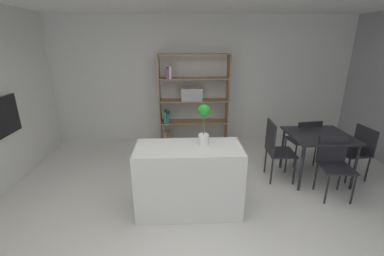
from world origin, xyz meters
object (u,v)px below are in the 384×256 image
(built_in_oven, at_px, (5,116))
(open_bookshelf, at_px, (190,100))
(dining_chair_near, at_px, (334,161))
(dining_table, at_px, (319,140))
(dining_chair_window_side, at_px, (358,148))
(kitchen_island, at_px, (189,179))
(dining_chair_far, at_px, (305,138))
(dining_chair_island_side, at_px, (275,146))
(potted_plant_on_island, at_px, (204,121))

(built_in_oven, relative_size, open_bookshelf, 0.30)
(built_in_oven, height_order, dining_chair_near, built_in_oven)
(built_in_oven, height_order, dining_table, built_in_oven)
(open_bookshelf, relative_size, dining_chair_window_side, 2.23)
(built_in_oven, xyz_separation_m, kitchen_island, (2.72, -0.86, -0.65))
(dining_chair_far, bearing_deg, dining_chair_island_side, 25.51)
(open_bookshelf, xyz_separation_m, dining_chair_island_side, (1.31, -1.64, -0.40))
(built_in_oven, relative_size, dining_table, 0.62)
(dining_table, bearing_deg, open_bookshelf, 140.55)
(dining_chair_window_side, bearing_deg, dining_chair_far, -129.27)
(dining_table, distance_m, dining_chair_window_side, 0.70)
(built_in_oven, distance_m, kitchen_island, 2.93)
(potted_plant_on_island, xyz_separation_m, dining_chair_far, (1.92, 1.13, -0.69))
(kitchen_island, height_order, dining_chair_near, kitchen_island)
(built_in_oven, height_order, potted_plant_on_island, potted_plant_on_island)
(potted_plant_on_island, height_order, dining_chair_window_side, potted_plant_on_island)
(potted_plant_on_island, relative_size, dining_chair_window_side, 0.60)
(built_in_oven, bearing_deg, potted_plant_on_island, -14.89)
(dining_chair_near, xyz_separation_m, dining_chair_island_side, (-0.70, 0.47, 0.04))
(kitchen_island, distance_m, potted_plant_on_island, 0.79)
(dining_chair_window_side, bearing_deg, dining_chair_island_side, -94.66)
(kitchen_island, relative_size, dining_chair_island_side, 1.38)
(dining_chair_far, bearing_deg, dining_chair_window_side, 137.64)
(dining_chair_far, relative_size, dining_chair_window_side, 1.00)
(dining_chair_far, distance_m, dining_chair_island_side, 0.84)
(dining_chair_window_side, distance_m, dining_chair_island_side, 1.37)
(dining_chair_far, height_order, dining_chair_near, dining_chair_near)
(built_in_oven, bearing_deg, dining_chair_window_side, -1.08)
(built_in_oven, bearing_deg, dining_chair_near, -6.81)
(built_in_oven, xyz_separation_m, dining_chair_far, (4.83, 0.36, -0.58))
(potted_plant_on_island, xyz_separation_m, open_bookshelf, (-0.09, 2.31, -0.24))
(dining_table, bearing_deg, dining_chair_window_side, 0.62)
(dining_table, height_order, dining_chair_window_side, dining_chair_window_side)
(open_bookshelf, bearing_deg, dining_chair_island_side, -51.41)
(built_in_oven, relative_size, dining_chair_near, 0.66)
(dining_chair_far, bearing_deg, potted_plant_on_island, 22.73)
(dining_table, bearing_deg, potted_plant_on_island, -160.81)
(potted_plant_on_island, bearing_deg, kitchen_island, -155.23)
(dining_chair_far, distance_m, dining_chair_window_side, 0.81)
(dining_chair_window_side, relative_size, dining_chair_island_side, 0.88)
(dining_chair_far, height_order, dining_chair_island_side, dining_chair_island_side)
(potted_plant_on_island, xyz_separation_m, dining_chair_island_side, (1.22, 0.67, -0.64))
(dining_table, bearing_deg, built_in_oven, 178.68)
(dining_chair_window_side, bearing_deg, dining_chair_near, -59.66)
(potted_plant_on_island, relative_size, open_bookshelf, 0.27)
(open_bookshelf, height_order, dining_table, open_bookshelf)
(open_bookshelf, xyz_separation_m, dining_table, (2.00, -1.64, -0.30))
(built_in_oven, xyz_separation_m, dining_chair_window_side, (5.50, -0.10, -0.59))
(dining_chair_window_side, height_order, dining_chair_island_side, dining_chair_island_side)
(dining_chair_window_side, bearing_deg, kitchen_island, -79.40)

